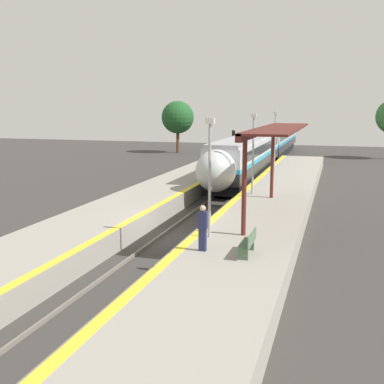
{
  "coord_description": "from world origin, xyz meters",
  "views": [
    {
      "loc": [
        7.55,
        -21.86,
        6.51
      ],
      "look_at": [
        0.59,
        1.05,
        2.19
      ],
      "focal_mm": 45.0,
      "sensor_mm": 36.0,
      "label": 1
    }
  ],
  "objects": [
    {
      "name": "rail_right",
      "position": [
        0.72,
        0.0,
        0.07
      ],
      "size": [
        0.08,
        90.0,
        0.15
      ],
      "primitive_type": "cube",
      "color": "slate",
      "rests_on": "ground_plane"
    },
    {
      "name": "railway_signal",
      "position": [
        -2.54,
        25.7,
        2.5
      ],
      "size": [
        0.28,
        0.28,
        4.05
      ],
      "color": "#59595E",
      "rests_on": "ground_plane"
    },
    {
      "name": "lamppost_far",
      "position": [
        2.52,
        18.27,
        3.9
      ],
      "size": [
        0.36,
        0.2,
        4.99
      ],
      "color": "#9E9EA3",
      "rests_on": "platform_right"
    },
    {
      "name": "lamppost_near",
      "position": [
        2.52,
        -2.79,
        3.9
      ],
      "size": [
        0.36,
        0.2,
        4.99
      ],
      "color": "#9E9EA3",
      "rests_on": "platform_right"
    },
    {
      "name": "rail_left",
      "position": [
        -0.72,
        0.0,
        0.07
      ],
      "size": [
        0.08,
        90.0,
        0.15
      ],
      "primitive_type": "cube",
      "color": "slate",
      "rests_on": "ground_plane"
    },
    {
      "name": "background_tree_left",
      "position": [
        -13.82,
        41.69,
        4.88
      ],
      "size": [
        4.47,
        4.47,
        7.13
      ],
      "color": "brown",
      "rests_on": "ground_plane"
    },
    {
      "name": "platform_right",
      "position": [
        3.9,
        0.0,
        0.51
      ],
      "size": [
        4.42,
        64.0,
        1.03
      ],
      "color": "gray",
      "rests_on": "ground_plane"
    },
    {
      "name": "station_canopy",
      "position": [
        4.43,
        2.36,
        5.15
      ],
      "size": [
        2.02,
        11.91,
        4.42
      ],
      "color": "#511E19",
      "rests_on": "platform_right"
    },
    {
      "name": "platform_left",
      "position": [
        -3.8,
        0.0,
        0.51
      ],
      "size": [
        4.22,
        64.0,
        1.03
      ],
      "color": "gray",
      "rests_on": "ground_plane"
    },
    {
      "name": "train",
      "position": [
        0.0,
        29.63,
        2.23
      ],
      "size": [
        2.75,
        45.66,
        3.88
      ],
      "color": "black",
      "rests_on": "ground_plane"
    },
    {
      "name": "ground_plane",
      "position": [
        0.0,
        0.0,
        0.0
      ],
      "size": [
        120.0,
        120.0,
        0.0
      ],
      "primitive_type": "plane",
      "color": "#383533"
    },
    {
      "name": "person_waiting",
      "position": [
        2.79,
        -4.78,
        1.96
      ],
      "size": [
        0.36,
        0.23,
        1.78
      ],
      "color": "navy",
      "rests_on": "platform_right"
    },
    {
      "name": "lamppost_mid",
      "position": [
        2.52,
        7.74,
        3.9
      ],
      "size": [
        0.36,
        0.2,
        4.99
      ],
      "color": "#9E9EA3",
      "rests_on": "platform_right"
    },
    {
      "name": "platform_bench",
      "position": [
        4.57,
        -4.8,
        1.5
      ],
      "size": [
        0.44,
        1.69,
        0.89
      ],
      "color": "#4C6B4C",
      "rests_on": "platform_right"
    }
  ]
}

